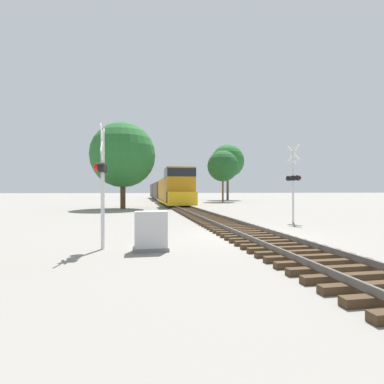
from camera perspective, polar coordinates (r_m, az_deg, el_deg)
ground_plane at (r=12.78m, az=10.77°, el=-8.18°), size 400.00×400.00×0.00m
rail_track_bed at (r=12.76m, az=10.77°, el=-7.58°), size 2.60×160.00×0.31m
freight_train at (r=52.80m, az=-5.32°, el=0.27°), size 3.12×47.68×4.40m
crossing_signal_near at (r=10.02m, az=-16.84°, el=3.35°), size 0.33×1.00×3.96m
crossing_signal_far at (r=18.44m, az=18.78°, el=2.29°), size 0.55×1.01×4.53m
relay_cabinet at (r=9.46m, az=-7.84°, el=-7.46°), size 1.10×0.60×1.24m
tree_far_right at (r=31.61m, az=-13.04°, el=6.87°), size 6.63×6.63×8.82m
tree_mid_background at (r=48.90m, az=5.89°, el=4.93°), size 5.01×5.01×8.34m
tree_deep_background at (r=58.29m, az=6.81°, el=5.86°), size 6.36×6.36×10.72m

